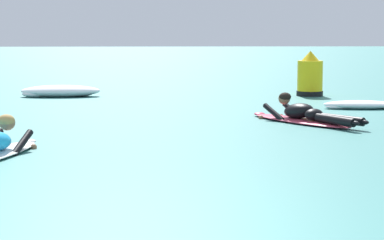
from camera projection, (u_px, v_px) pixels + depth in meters
ground_plane at (118, 104)px, 15.54m from camera, size 120.00×120.00×0.00m
surfer_far at (304, 115)px, 12.36m from camera, size 1.70×2.46×0.55m
whitewater_front at (61, 91)px, 17.40m from camera, size 1.89×0.86×0.28m
whitewater_back at (360, 105)px, 14.68m from camera, size 1.54×0.71×0.17m
channel_marker_buoy at (310, 78)px, 17.59m from camera, size 0.64×0.64×1.09m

